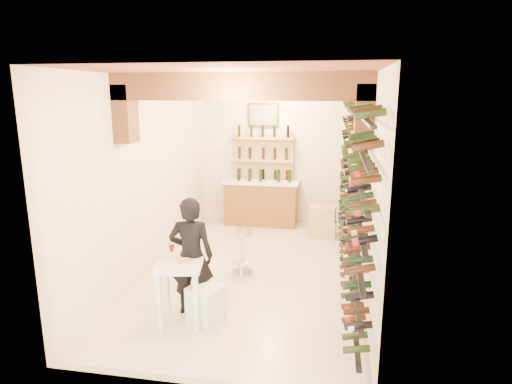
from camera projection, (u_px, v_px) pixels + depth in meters
The scene contains 11 objects.
ground at pixel (253, 271), 7.34m from camera, with size 6.00×6.00×0.00m, color beige.
room_shell at pixel (250, 139), 6.58m from camera, with size 3.52×6.02×3.21m.
wine_rack at pixel (350, 185), 6.73m from camera, with size 0.32×5.70×2.56m.
back_counter at pixel (261, 202), 9.81m from camera, with size 1.70×0.62×1.29m.
back_shelving at pixel (263, 172), 9.90m from camera, with size 1.40×0.31×2.73m.
tasting_table at pixel (180, 274), 5.56m from camera, with size 0.65×0.65×0.99m.
white_stool at pixel (206, 304), 5.67m from camera, with size 0.39×0.39×0.49m, color white.
person at pixel (191, 256), 5.78m from camera, with size 0.59×0.39×1.62m, color black.
chrome_barstool at pixel (242, 248), 7.13m from camera, with size 0.39×0.39×0.76m.
crate_lower at pixel (322, 228), 9.06m from camera, with size 0.57×0.40×0.34m, color tan.
crate_upper at pixel (323, 214), 8.99m from camera, with size 0.52×0.36×0.30m, color tan.
Camera 1 is at (1.24, -6.74, 2.95)m, focal length 30.40 mm.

